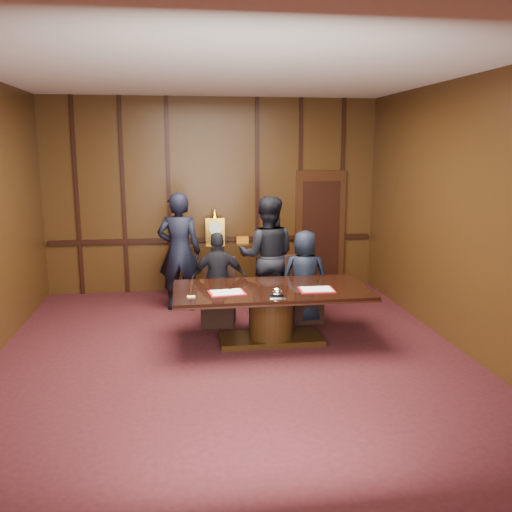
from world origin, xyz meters
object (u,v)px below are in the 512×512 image
(signatory_right, at_px, (305,277))
(witness_left, at_px, (179,252))
(conference_table, at_px, (271,306))
(witness_right, at_px, (267,256))
(signatory_left, at_px, (219,280))
(sideboard, at_px, (215,266))

(signatory_right, distance_m, witness_left, 2.10)
(conference_table, distance_m, witness_left, 2.16)
(conference_table, height_order, witness_left, witness_left)
(witness_right, bearing_deg, signatory_left, 41.19)
(signatory_right, bearing_deg, witness_right, -32.01)
(signatory_right, xyz_separation_m, witness_right, (-0.50, 0.45, 0.24))
(signatory_left, bearing_deg, signatory_right, -179.94)
(conference_table, relative_size, witness_right, 1.39)
(signatory_left, distance_m, signatory_right, 1.30)
(signatory_right, bearing_deg, sideboard, -47.25)
(signatory_left, height_order, witness_left, witness_left)
(conference_table, relative_size, signatory_left, 1.86)
(conference_table, distance_m, signatory_right, 1.05)
(sideboard, height_order, witness_right, witness_right)
(signatory_left, bearing_deg, witness_right, -150.32)
(sideboard, height_order, conference_table, sideboard)
(conference_table, relative_size, signatory_right, 1.86)
(conference_table, xyz_separation_m, signatory_left, (-0.65, 0.80, 0.19))
(witness_left, bearing_deg, witness_right, 169.53)
(signatory_left, height_order, witness_right, witness_right)
(conference_table, xyz_separation_m, witness_right, (0.15, 1.25, 0.43))
(conference_table, bearing_deg, signatory_right, 50.91)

